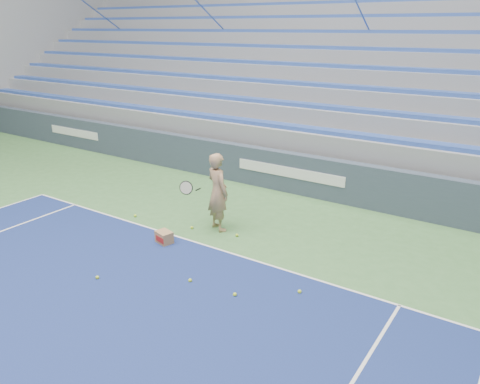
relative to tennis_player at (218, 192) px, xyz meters
name	(u,v)px	position (x,y,z in m)	size (l,w,h in m)	color
sponsor_barrier	(292,173)	(0.19, 3.16, -0.33)	(30.00, 0.32, 1.10)	#364152
bleachers	(369,85)	(0.19, 8.87, 1.47)	(31.00, 9.15, 7.30)	gray
tennis_player	(218,192)	(0.00, 0.00, 0.00)	(0.98, 0.94, 1.77)	tan
ball_box	(164,237)	(-0.51, -1.22, -0.75)	(0.40, 0.35, 0.26)	#9B724B
tennis_ball_0	(192,228)	(-0.49, -0.33, -0.85)	(0.07, 0.07, 0.07)	#C2DF2D
tennis_ball_1	(237,235)	(0.58, -0.11, -0.85)	(0.07, 0.07, 0.07)	#C2DF2D
tennis_ball_2	(190,280)	(0.96, -2.15, -0.85)	(0.07, 0.07, 0.07)	#C2DF2D
tennis_ball_3	(135,216)	(-2.07, -0.54, -0.85)	(0.07, 0.07, 0.07)	#C2DF2D
tennis_ball_4	(300,292)	(2.76, -1.40, -0.85)	(0.07, 0.07, 0.07)	#C2DF2D
tennis_ball_5	(97,278)	(-0.50, -3.01, -0.85)	(0.07, 0.07, 0.07)	#C2DF2D
tennis_ball_6	(235,294)	(1.89, -2.10, -0.85)	(0.07, 0.07, 0.07)	#C2DF2D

